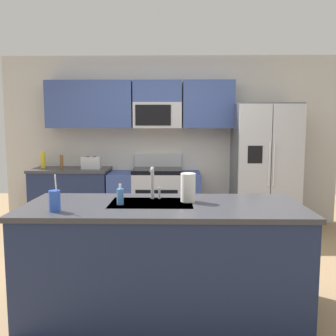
% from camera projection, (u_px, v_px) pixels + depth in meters
% --- Properties ---
extents(ground_plane, '(9.00, 9.00, 0.00)m').
position_uv_depth(ground_plane, '(168.00, 277.00, 3.68)').
color(ground_plane, '#997A56').
rests_on(ground_plane, ground).
extents(kitchen_wall_unit, '(5.20, 0.43, 2.60)m').
position_uv_depth(kitchen_wall_unit, '(161.00, 130.00, 5.58)').
color(kitchen_wall_unit, beige).
rests_on(kitchen_wall_unit, ground).
extents(back_counter, '(1.15, 0.63, 0.90)m').
position_uv_depth(back_counter, '(72.00, 198.00, 5.45)').
color(back_counter, '#1E2A4D').
rests_on(back_counter, ground).
extents(range_oven, '(1.36, 0.61, 1.10)m').
position_uv_depth(range_oven, '(155.00, 199.00, 5.43)').
color(range_oven, '#B7BABF').
rests_on(range_oven, ground).
extents(refrigerator, '(0.90, 0.76, 1.85)m').
position_uv_depth(refrigerator, '(264.00, 168.00, 5.27)').
color(refrigerator, '#4C4F54').
rests_on(refrigerator, ground).
extents(island_counter, '(2.26, 0.92, 0.90)m').
position_uv_depth(island_counter, '(163.00, 257.00, 2.98)').
color(island_counter, '#1E2A4D').
rests_on(island_counter, ground).
extents(toaster, '(0.28, 0.16, 0.18)m').
position_uv_depth(toaster, '(91.00, 163.00, 5.33)').
color(toaster, '#B7BABF').
rests_on(toaster, back_counter).
extents(pepper_mill, '(0.05, 0.05, 0.20)m').
position_uv_depth(pepper_mill, '(62.00, 162.00, 5.38)').
color(pepper_mill, brown).
rests_on(pepper_mill, back_counter).
extents(bottle_yellow, '(0.07, 0.07, 0.24)m').
position_uv_depth(bottle_yellow, '(43.00, 160.00, 5.42)').
color(bottle_yellow, yellow).
rests_on(bottle_yellow, back_counter).
extents(sink_faucet, '(0.08, 0.21, 0.28)m').
position_uv_depth(sink_faucet, '(153.00, 180.00, 3.10)').
color(sink_faucet, '#B7BABF').
rests_on(sink_faucet, island_counter).
extents(drink_cup_blue, '(0.08, 0.08, 0.28)m').
position_uv_depth(drink_cup_blue, '(55.00, 201.00, 2.68)').
color(drink_cup_blue, blue).
rests_on(drink_cup_blue, island_counter).
extents(soap_dispenser, '(0.06, 0.06, 0.17)m').
position_uv_depth(soap_dispenser, '(120.00, 196.00, 2.91)').
color(soap_dispenser, '#4C8CD8').
rests_on(soap_dispenser, island_counter).
extents(paper_towel_roll, '(0.12, 0.12, 0.24)m').
position_uv_depth(paper_towel_roll, '(188.00, 188.00, 3.02)').
color(paper_towel_roll, white).
rests_on(paper_towel_roll, island_counter).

